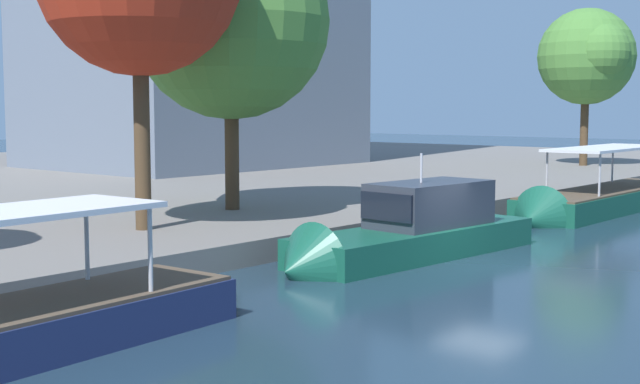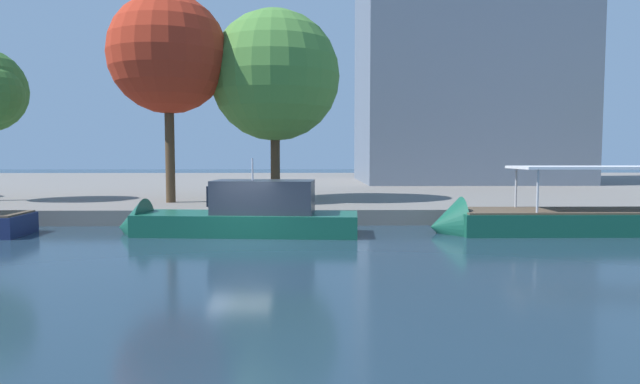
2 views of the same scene
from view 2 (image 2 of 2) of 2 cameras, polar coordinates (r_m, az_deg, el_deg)
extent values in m
plane|color=#1E3342|center=(21.90, -8.48, -5.39)|extent=(220.00, 220.00, 0.00)
cube|color=slate|center=(54.38, -4.09, 0.64)|extent=(120.00, 55.00, 0.78)
cube|color=#14513D|center=(24.26, -7.67, -3.84)|extent=(9.96, 3.57, 1.37)
cone|color=#14513D|center=(25.82, -19.27, -3.55)|extent=(1.41, 2.72, 2.63)
cube|color=#2D333D|center=(23.98, -5.99, -0.51)|extent=(4.56, 2.57, 1.47)
cube|color=black|center=(24.32, -9.96, -0.31)|extent=(1.34, 2.17, 0.88)
cylinder|color=silver|center=(24.00, -7.16, 2.40)|extent=(0.08, 0.08, 0.97)
cube|color=#14513D|center=(27.80, 28.21, -3.23)|extent=(13.85, 3.09, 1.37)
cone|color=#14513D|center=(25.04, 13.19, -3.60)|extent=(1.41, 2.74, 2.74)
cube|color=brown|center=(27.72, 28.26, -1.74)|extent=(13.57, 2.93, 0.08)
cylinder|color=#B2B2B7|center=(24.88, 22.04, 0.08)|extent=(0.10, 0.10, 1.85)
cylinder|color=#B2B2B7|center=(27.13, 20.03, 0.43)|extent=(0.10, 0.10, 1.85)
cube|color=silver|center=(27.61, 28.39, 2.30)|extent=(8.59, 2.83, 0.12)
cylinder|color=#4C3823|center=(32.34, -15.60, 4.21)|extent=(0.54, 0.54, 5.96)
sphere|color=#B22D19|center=(32.84, -15.78, 13.88)|extent=(6.77, 6.77, 6.77)
sphere|color=#B22D19|center=(32.62, -14.55, 14.51)|extent=(3.18, 3.18, 3.18)
sphere|color=#B22D19|center=(32.05, -16.16, 15.97)|extent=(3.69, 3.69, 3.69)
cylinder|color=#4C3823|center=(33.26, -4.76, 3.16)|extent=(0.57, 0.57, 4.60)
sphere|color=#4C8438|center=(33.60, -4.81, 12.17)|extent=(7.90, 7.90, 7.90)
sphere|color=#4C8438|center=(35.10, -4.07, 10.63)|extent=(5.33, 5.33, 5.33)
sphere|color=#4C8438|center=(32.48, -7.05, 12.47)|extent=(4.44, 4.44, 4.44)
camera|label=1|loc=(27.47, -73.76, 3.87)|focal=48.21mm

